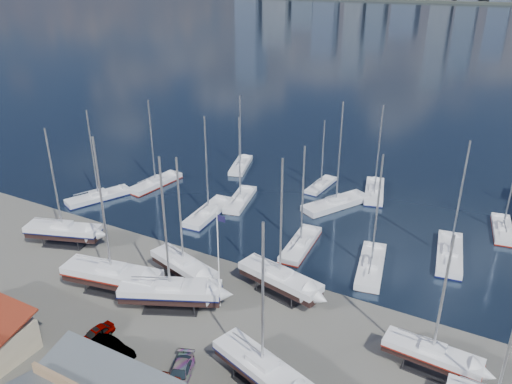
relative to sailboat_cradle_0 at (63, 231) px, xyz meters
The scene contains 25 objects.
ground 24.54m from the sailboat_cradle_0, ahead, with size 1400.00×1400.00×0.00m, color #605E59.
water 307.75m from the sailboat_cradle_0, 85.48° to the left, with size 1400.00×600.00×0.40m, color #172635.
sailboat_cradle_0 is the anchor object (origin of this frame).
sailboat_cradle_1 13.74m from the sailboat_cradle_0, 20.26° to the right, with size 11.68×5.24×18.07m.
sailboat_cradle_2 18.58m from the sailboat_cradle_0, ahead, with size 9.60×5.01×15.16m.
sailboat_cradle_3 20.77m from the sailboat_cradle_0, 11.37° to the right, with size 10.91×7.16×17.10m.
sailboat_cradle_4 29.55m from the sailboat_cradle_0, ahead, with size 10.19×4.80×16.03m.
sailboat_cradle_5 35.12m from the sailboat_cradle_0, 15.18° to the right, with size 10.30×5.71×16.04m.
sailboat_cradle_6 46.15m from the sailboat_cradle_0, ahead, with size 8.63×2.87×13.92m.
sailboat_moored_0 13.98m from the sailboat_cradle_0, 116.87° to the left, with size 6.57×10.25×14.91m.
sailboat_moored_1 21.10m from the sailboat_cradle_0, 95.45° to the left, with size 3.98×10.33×15.06m.
sailboat_moored_2 35.31m from the sailboat_cradle_0, 79.67° to the left, with size 5.21×9.48×13.79m.
sailboat_moored_3 19.93m from the sailboat_cradle_0, 53.71° to the left, with size 3.63×10.57×15.53m.
sailboat_moored_4 25.92m from the sailboat_cradle_0, 58.25° to the left, with size 4.61×9.70×14.12m.
sailboat_moored_5 40.12m from the sailboat_cradle_0, 56.05° to the left, with size 2.78×8.09×11.89m.
sailboat_moored_6 30.69m from the sailboat_cradle_0, 27.09° to the left, with size 3.45×9.85×14.45m.
sailboat_moored_7 38.67m from the sailboat_cradle_0, 45.56° to the left, with size 8.09×11.29×16.85m.
sailboat_moored_8 46.55m from the sailboat_cradle_0, 48.49° to the left, with size 5.23×10.49×15.10m.
sailboat_moored_9 39.08m from the sailboat_cradle_0, 19.85° to the left, with size 4.69×10.48×15.29m.
sailboat_moored_10 49.06m from the sailboat_cradle_0, 24.78° to the left, with size 4.45×11.00×15.98m.
sailboat_moored_11 58.61m from the sailboat_cradle_0, 31.82° to the left, with size 3.67×8.96×13.01m.
car_a 20.54m from the sailboat_cradle_0, 34.23° to the right, with size 1.53×3.81×1.30m, color gray.
car_b 23.42m from the sailboat_cradle_0, 32.17° to the right, with size 1.63×4.68×1.54m, color gray.
car_d 29.62m from the sailboat_cradle_0, 23.46° to the right, with size 1.92×4.73×1.37m, color gray.
flagpole 25.15m from the sailboat_cradle_0, ahead, with size 0.99×0.12×11.16m.
Camera 1 is at (24.56, -44.53, 32.92)m, focal length 35.00 mm.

